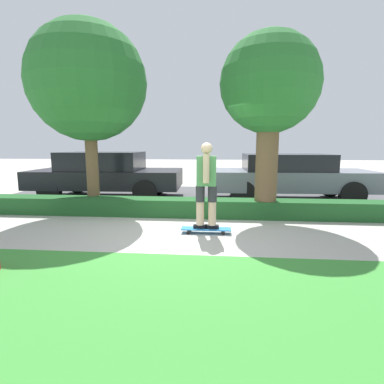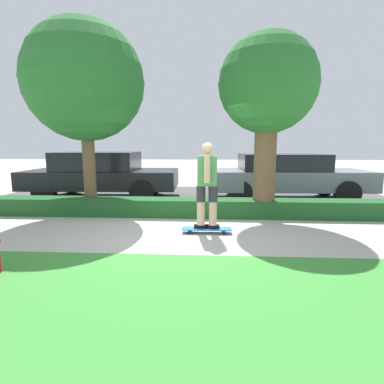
# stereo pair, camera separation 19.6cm
# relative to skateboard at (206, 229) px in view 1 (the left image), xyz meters

# --- Properties ---
(ground_plane) EXTENTS (60.00, 60.00, 0.00)m
(ground_plane) POSITION_rel_skateboard_xyz_m (-0.51, -0.21, -0.08)
(ground_plane) COLOR #ADA89E
(grass_lawn_strip) EXTENTS (12.82, 4.00, 0.01)m
(grass_lawn_strip) POSITION_rel_skateboard_xyz_m (-0.51, -3.21, -0.07)
(grass_lawn_strip) COLOR #388433
(grass_lawn_strip) RESTS_ON ground_plane
(street_asphalt) EXTENTS (12.82, 5.00, 0.01)m
(street_asphalt) POSITION_rel_skateboard_xyz_m (-0.51, 3.99, -0.07)
(street_asphalt) COLOR #474749
(street_asphalt) RESTS_ON ground_plane
(hedge_row) EXTENTS (12.82, 0.60, 0.41)m
(hedge_row) POSITION_rel_skateboard_xyz_m (-0.51, 1.39, 0.13)
(hedge_row) COLOR #1E5123
(hedge_row) RESTS_ON ground_plane
(skateboard) EXTENTS (0.95, 0.24, 0.10)m
(skateboard) POSITION_rel_skateboard_xyz_m (0.00, 0.00, 0.00)
(skateboard) COLOR #1E6BAD
(skateboard) RESTS_ON ground_plane
(skater_person) EXTENTS (0.49, 0.42, 1.63)m
(skater_person) POSITION_rel_skateboard_xyz_m (0.00, 0.00, 0.89)
(skater_person) COLOR black
(skater_person) RESTS_ON skateboard
(tree_near) EXTENTS (2.82, 2.82, 4.59)m
(tree_near) POSITION_rel_skateboard_xyz_m (-2.94, 1.68, 3.08)
(tree_near) COLOR brown
(tree_near) RESTS_ON ground_plane
(tree_mid) EXTENTS (2.18, 2.18, 4.11)m
(tree_mid) POSITION_rel_skateboard_xyz_m (1.31, 1.35, 2.84)
(tree_mid) COLOR brown
(tree_mid) RESTS_ON ground_plane
(parked_car_front) EXTENTS (4.73, 2.15, 1.47)m
(parked_car_front) POSITION_rel_skateboard_xyz_m (-3.37, 3.69, 0.70)
(parked_car_front) COLOR black
(parked_car_front) RESTS_ON ground_plane
(parked_car_middle) EXTENTS (4.84, 2.02, 1.42)m
(parked_car_middle) POSITION_rel_skateboard_xyz_m (2.36, 3.70, 0.68)
(parked_car_middle) COLOR slate
(parked_car_middle) RESTS_ON ground_plane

